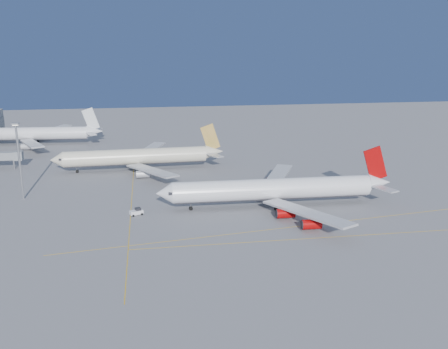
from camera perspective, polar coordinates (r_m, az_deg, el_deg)
ground at (r=139.86m, az=5.93°, el=-5.25°), size 500.00×500.00×0.00m
taxiway_lines at (r=142.85m, az=-0.45°, el=-4.72°), size 118.86×140.00×0.02m
airliner_virgin at (r=149.98m, az=6.12°, el=-1.69°), size 71.81×64.65×17.75m
airliner_etihad at (r=194.27m, az=-9.61°, el=2.03°), size 65.92×60.91×17.21m
airliner_third at (r=255.51m, az=-20.92°, el=4.38°), size 65.60×60.35×17.59m
pushback_tug at (r=145.25m, az=-9.96°, el=-4.22°), size 4.13×3.33×2.08m
light_mast at (r=166.37m, az=-22.40°, el=2.10°), size 2.09×2.09×24.22m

